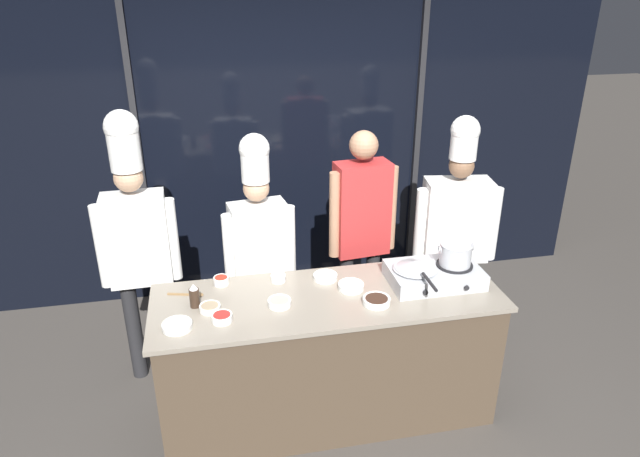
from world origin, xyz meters
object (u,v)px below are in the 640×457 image
Objects in this scene: prep_bowl_mushrooms at (210,307)px; person_guest at (361,223)px; prep_bowl_noodles at (351,286)px; prep_bowl_shrimp at (279,302)px; prep_bowl_onion at (325,276)px; prep_bowl_chicken at (278,278)px; stock_pot at (456,254)px; prep_bowl_rice at (177,325)px; portable_stove at (434,274)px; serving_spoon_slotted at (192,294)px; chef_line at (456,223)px; prep_bowl_chili_flakes at (221,280)px; prep_bowl_soy_glaze at (377,300)px; squeeze_bottle_soy at (194,296)px; chef_sous at (259,241)px; chef_head at (137,234)px; prep_bowl_bell_pepper at (222,317)px; frying_pan at (415,265)px.

person_guest reaches higher than prep_bowl_mushrooms.
prep_bowl_noodles is 0.48m from prep_bowl_shrimp.
prep_bowl_chicken is (-0.31, 0.04, 0.01)m from prep_bowl_onion.
stock_pot is 1.77m from prep_bowl_rice.
stock_pot is at bearing 0.08° from portable_stove.
portable_stove reaches higher than serving_spoon_slotted.
person_guest reaches higher than prep_bowl_rice.
prep_bowl_noodles reaches higher than prep_bowl_mushrooms.
serving_spoon_slotted is at bearing 117.57° from prep_bowl_mushrooms.
chef_line reaches higher than prep_bowl_mushrooms.
prep_bowl_chili_flakes reaches higher than prep_bowl_shrimp.
squeeze_bottle_soy is at bearing 169.99° from prep_bowl_soy_glaze.
chef_sous reaches higher than prep_bowl_chicken.
prep_bowl_rice is 0.61m from prep_bowl_shrimp.
prep_bowl_soy_glaze is 1.07× the size of prep_bowl_onion.
prep_bowl_onion is at bearing 167.50° from stock_pot.
prep_bowl_chili_flakes is at bearing 30.00° from serving_spoon_slotted.
person_guest is (1.57, 0.01, -0.06)m from chef_head.
stock_pot is 1.15m from prep_bowl_chicken.
prep_bowl_noodles is at bearing 62.86° from person_guest.
prep_bowl_soy_glaze is 1.01m from prep_bowl_chili_flakes.
prep_bowl_noodles is (-0.55, 0.02, -0.03)m from portable_stove.
prep_bowl_rice is (-1.18, -0.03, -0.00)m from prep_bowl_soy_glaze.
chef_line reaches higher than prep_bowl_soy_glaze.
prep_bowl_soy_glaze is 1.67m from chef_head.
prep_bowl_soy_glaze is at bearing -62.09° from prep_bowl_noodles.
person_guest reaches higher than portable_stove.
stock_pot is 1.52× the size of squeeze_bottle_soy.
prep_bowl_soy_glaze reaches higher than prep_bowl_noodles.
prep_bowl_soy_glaze is at bearing 1.23° from prep_bowl_rice.
prep_bowl_noodles is 1.35× the size of prep_bowl_bell_pepper.
chef_head is (-1.44, 0.81, 0.21)m from prep_bowl_soy_glaze.
person_guest is (1.30, 0.84, 0.15)m from prep_bowl_rice.
prep_bowl_soy_glaze reaches higher than prep_bowl_onion.
stock_pot reaches higher than prep_bowl_chili_flakes.
chef_head reaches higher than prep_bowl_rice.
chef_sous is (-1.07, 0.54, 0.09)m from portable_stove.
prep_bowl_chili_flakes is 0.06× the size of person_guest.
squeeze_bottle_soy is at bearing 25.42° from chef_line.
prep_bowl_mushrooms is 0.56× the size of serving_spoon_slotted.
frying_pan is at bearing 8.21° from prep_bowl_bell_pepper.
portable_stove is 3.52× the size of prep_bowl_noodles.
frying_pan is 2.84× the size of prep_bowl_rice.
portable_stove reaches higher than prep_bowl_chili_flakes.
prep_bowl_soy_glaze is 0.09× the size of chef_sous.
prep_bowl_onion is at bearing 11.50° from squeeze_bottle_soy.
prep_bowl_chicken is (-0.99, 0.22, -0.03)m from portable_stove.
chef_head is at bearing 155.16° from prep_bowl_chicken.
prep_bowl_onion is 0.70× the size of serving_spoon_slotted.
prep_bowl_onion is at bearing 165.10° from portable_stove.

